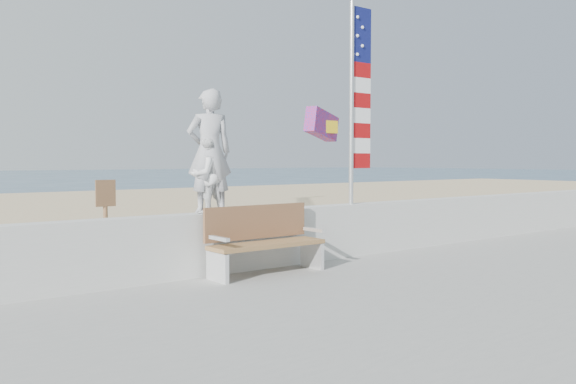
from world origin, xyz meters
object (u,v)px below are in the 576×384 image
object	(u,v)px
child	(206,175)
flag	(357,94)
adult	(209,151)
bench	(264,239)

from	to	relation	value
child	flag	distance (m)	3.33
adult	flag	world-z (taller)	flag
bench	flag	size ratio (longest dim) A/B	0.51
adult	bench	world-z (taller)	adult
adult	child	bearing A→B (deg)	17.56
bench	flag	world-z (taller)	flag
adult	child	size ratio (longest dim) A/B	1.64
adult	child	xyz separation A→B (m)	(-0.06, 0.00, -0.35)
child	bench	distance (m)	1.25
child	flag	size ratio (longest dim) A/B	0.31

